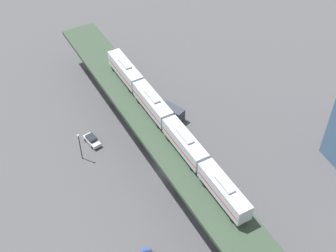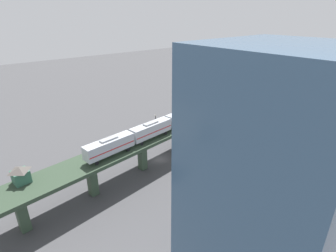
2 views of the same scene
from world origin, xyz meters
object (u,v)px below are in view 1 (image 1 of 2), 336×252
(subway_train, at_px, (168,122))
(street_car_silver, at_px, (92,140))
(delivery_truck, at_px, (170,111))
(street_lamp, at_px, (80,145))

(subway_train, distance_m, street_car_silver, 20.09)
(street_car_silver, bearing_deg, subway_train, 138.19)
(delivery_truck, xyz_separation_m, street_lamp, (21.91, 4.68, 2.35))
(subway_train, height_order, street_car_silver, subway_train)
(subway_train, distance_m, street_lamp, 19.26)
(street_car_silver, relative_size, street_lamp, 0.68)
(delivery_truck, relative_size, street_lamp, 1.08)
(subway_train, xyz_separation_m, street_car_silver, (12.81, -11.46, -10.40))
(subway_train, relative_size, street_car_silver, 10.55)
(street_lamp, bearing_deg, delivery_truck, -167.94)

